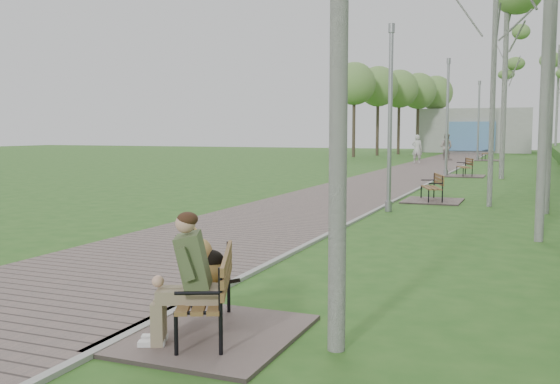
{
  "coord_description": "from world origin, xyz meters",
  "views": [
    {
      "loc": [
        3.5,
        -9.84,
        1.96
      ],
      "look_at": [
        -0.16,
        -0.77,
        1.0
      ],
      "focal_mm": 40.0,
      "sensor_mm": 36.0,
      "label": 1
    }
  ],
  "objects": [
    {
      "name": "bench_second",
      "position": [
        0.96,
        7.79,
        0.17
      ],
      "size": [
        1.56,
        1.73,
        0.96
      ],
      "color": "#685A54",
      "rests_on": "ground"
    },
    {
      "name": "walkway",
      "position": [
        -1.75,
        21.5,
        0.02
      ],
      "size": [
        3.5,
        67.0,
        0.04
      ],
      "primitive_type": "cube",
      "color": "#685A54",
      "rests_on": "ground"
    },
    {
      "name": "pedestrian_far",
      "position": [
        -1.79,
        32.91,
        0.9
      ],
      "size": [
        1.03,
        0.9,
        1.8
      ],
      "primitive_type": "imported",
      "rotation": [
        0.0,
        0.0,
        2.85
      ],
      "color": "gray",
      "rests_on": "ground"
    },
    {
      "name": "lamp_post_third",
      "position": [
        0.18,
        33.46,
        2.45
      ],
      "size": [
        0.2,
        0.2,
        5.25
      ],
      "color": "gray",
      "rests_on": "ground"
    },
    {
      "name": "lamp_post_second",
      "position": [
        0.06,
        18.04,
        2.37
      ],
      "size": [
        0.2,
        0.2,
        5.08
      ],
      "color": "gray",
      "rests_on": "ground"
    },
    {
      "name": "ground",
      "position": [
        0.0,
        0.0,
        0.0
      ],
      "size": [
        120.0,
        120.0,
        0.0
      ],
      "primitive_type": "plane",
      "color": "#2B5A1D",
      "rests_on": "ground"
    },
    {
      "name": "birch_distant_b",
      "position": [
        5.24,
        44.18,
        7.08
      ],
      "size": [
        2.71,
        2.71,
        9.02
      ],
      "color": "silver",
      "rests_on": "ground"
    },
    {
      "name": "lamp_post_far",
      "position": [
        0.28,
        45.26,
        2.45
      ],
      "size": [
        0.2,
        0.2,
        5.24
      ],
      "color": "gray",
      "rests_on": "ground"
    },
    {
      "name": "kerb",
      "position": [
        0.0,
        21.5,
        0.03
      ],
      "size": [
        0.1,
        67.0,
        0.05
      ],
      "primitive_type": "cube",
      "color": "#999993",
      "rests_on": "ground"
    },
    {
      "name": "bench_third",
      "position": [
        0.83,
        18.18,
        0.18
      ],
      "size": [
        1.61,
        1.79,
        0.99
      ],
      "color": "#685A54",
      "rests_on": "ground"
    },
    {
      "name": "bench_far",
      "position": [
        0.78,
        33.81,
        0.23
      ],
      "size": [
        1.96,
        2.17,
        1.2
      ],
      "color": "#685A54",
      "rests_on": "ground"
    },
    {
      "name": "lamp_post_near",
      "position": [
        0.31,
        5.18,
        2.11
      ],
      "size": [
        0.17,
        0.17,
        4.51
      ],
      "color": "gray",
      "rests_on": "ground"
    },
    {
      "name": "building_north",
      "position": [
        -1.5,
        50.97,
        1.99
      ],
      "size": [
        10.0,
        5.2,
        4.0
      ],
      "color": "#9E9E99",
      "rests_on": "ground"
    },
    {
      "name": "bench_main",
      "position": [
        0.6,
        -4.73,
        0.4
      ],
      "size": [
        1.64,
        1.83,
        1.43
      ],
      "color": "#685A54",
      "rests_on": "ground"
    },
    {
      "name": "pedestrian_near",
      "position": [
        -2.94,
        28.31,
        0.88
      ],
      "size": [
        0.68,
        0.49,
        1.76
      ],
      "primitive_type": "imported",
      "rotation": [
        0.0,
        0.0,
        3.04
      ],
      "color": "silver",
      "rests_on": "ground"
    },
    {
      "name": "birch_far_b",
      "position": [
        1.76,
        32.94,
        6.9
      ],
      "size": [
        2.4,
        2.4,
        8.79
      ],
      "color": "silver",
      "rests_on": "ground"
    }
  ]
}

